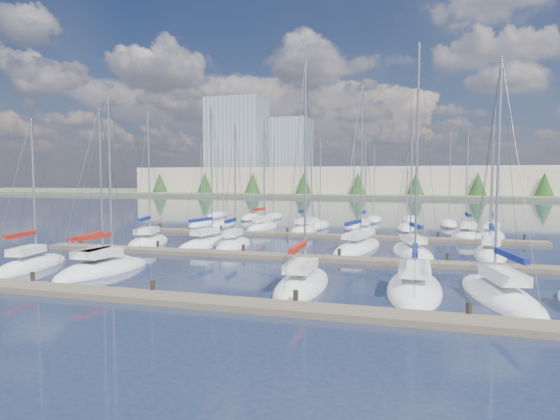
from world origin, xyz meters
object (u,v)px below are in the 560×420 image
(sailboat_o, at_px, (304,230))
(sailboat_d, at_px, (302,284))
(sailboat_q, at_px, (466,236))
(sailboat_k, at_px, (358,247))
(sailboat_a, at_px, (31,266))
(sailboat_n, at_px, (263,227))
(sailboat_e, at_px, (414,288))
(sailboat_r, at_px, (491,236))
(sailboat_j, at_px, (234,245))
(sailboat_b, at_px, (97,268))
(sailboat_f, at_px, (500,296))
(sailboat_m, at_px, (490,254))
(sailboat_i, at_px, (208,243))
(sailboat_h, at_px, (148,242))
(sailboat_c, at_px, (105,269))
(sailboat_p, at_px, (364,232))
(sailboat_l, at_px, (412,253))

(sailboat_o, distance_m, sailboat_d, 27.93)
(sailboat_q, relative_size, sailboat_k, 0.84)
(sailboat_a, xyz_separation_m, sailboat_n, (7.85, 28.58, 0.02))
(sailboat_a, bearing_deg, sailboat_e, -8.04)
(sailboat_q, height_order, sailboat_e, sailboat_e)
(sailboat_r, bearing_deg, sailboat_d, -109.49)
(sailboat_j, xyz_separation_m, sailboat_b, (-4.89, -12.99, -0.01))
(sailboat_r, xyz_separation_m, sailboat_j, (-24.00, -14.06, -0.00))
(sailboat_e, distance_m, sailboat_n, 33.32)
(sailboat_r, relative_size, sailboat_k, 0.98)
(sailboat_f, relative_size, sailboat_n, 0.99)
(sailboat_a, xyz_separation_m, sailboat_e, (26.01, 0.64, -0.00))
(sailboat_q, height_order, sailboat_m, sailboat_q)
(sailboat_m, bearing_deg, sailboat_k, -177.31)
(sailboat_b, bearing_deg, sailboat_i, 76.30)
(sailboat_h, height_order, sailboat_n, sailboat_n)
(sailboat_h, distance_m, sailboat_e, 27.61)
(sailboat_f, xyz_separation_m, sailboat_d, (-10.63, -0.32, 0.01))
(sailboat_j, relative_size, sailboat_n, 0.90)
(sailboat_e, bearing_deg, sailboat_q, 78.69)
(sailboat_q, relative_size, sailboat_e, 0.87)
(sailboat_c, relative_size, sailboat_e, 0.86)
(sailboat_r, bearing_deg, sailboat_n, -174.48)
(sailboat_f, bearing_deg, sailboat_h, 144.57)
(sailboat_o, distance_m, sailboat_c, 27.62)
(sailboat_h, xyz_separation_m, sailboat_k, (19.83, 2.17, 0.01))
(sailboat_h, height_order, sailboat_c, sailboat_h)
(sailboat_i, xyz_separation_m, sailboat_m, (24.64, 0.86, -0.02))
(sailboat_c, xyz_separation_m, sailboat_k, (15.35, 14.71, 0.00))
(sailboat_f, relative_size, sailboat_m, 1.19)
(sailboat_f, bearing_deg, sailboat_i, 138.01)
(sailboat_f, height_order, sailboat_r, sailboat_r)
(sailboat_i, relative_size, sailboat_m, 1.21)
(sailboat_h, bearing_deg, sailboat_a, -110.28)
(sailboat_o, bearing_deg, sailboat_i, -114.24)
(sailboat_j, bearing_deg, sailboat_p, 48.06)
(sailboat_f, distance_m, sailboat_q, 26.93)
(sailboat_e, relative_size, sailboat_d, 1.04)
(sailboat_a, relative_size, sailboat_r, 0.75)
(sailboat_q, relative_size, sailboat_m, 1.13)
(sailboat_o, xyz_separation_m, sailboat_j, (-3.56, -13.40, -0.01))
(sailboat_k, bearing_deg, sailboat_c, -125.28)
(sailboat_c, xyz_separation_m, sailboat_e, (20.20, 0.18, -0.00))
(sailboat_f, xyz_separation_m, sailboat_m, (1.59, 14.47, -0.00))
(sailboat_i, relative_size, sailboat_j, 1.13)
(sailboat_p, height_order, sailboat_r, sailboat_r)
(sailboat_r, bearing_deg, sailboat_i, -144.81)
(sailboat_o, xyz_separation_m, sailboat_a, (-13.49, -27.00, -0.01))
(sailboat_l, bearing_deg, sailboat_i, 164.51)
(sailboat_p, bearing_deg, sailboat_h, -142.62)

